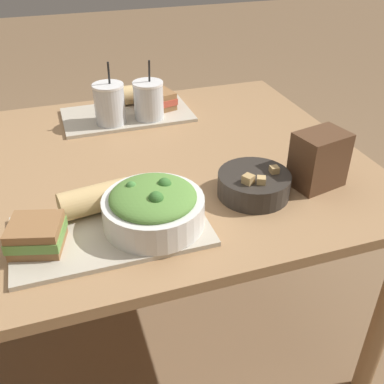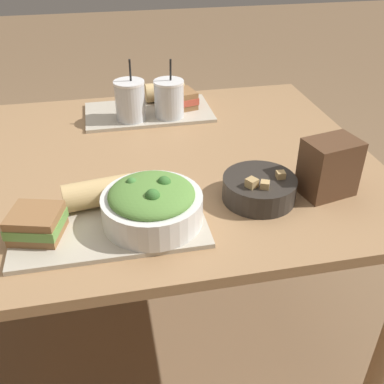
{
  "view_description": "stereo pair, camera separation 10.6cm",
  "coord_description": "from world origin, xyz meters",
  "px_view_note": "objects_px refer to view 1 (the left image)",
  "views": [
    {
      "loc": [
        -0.16,
        -1.17,
        1.4
      ],
      "look_at": [
        0.12,
        -0.32,
        0.82
      ],
      "focal_mm": 42.0,
      "sensor_mm": 36.0,
      "label": 1
    },
    {
      "loc": [
        -0.06,
        -1.19,
        1.4
      ],
      "look_at": [
        0.12,
        -0.32,
        0.82
      ],
      "focal_mm": 42.0,
      "sensor_mm": 36.0,
      "label": 2
    }
  ],
  "objects_px": {
    "sandwich_far": "(157,101)",
    "salad_bowl": "(153,206)",
    "drink_cup_red": "(149,101)",
    "chip_bag": "(319,160)",
    "baguette_far": "(142,93)",
    "soup_bowl": "(254,184)",
    "sandwich_near": "(36,235)",
    "drink_cup_dark": "(110,105)",
    "baguette_near": "(96,199)"
  },
  "relations": [
    {
      "from": "sandwich_far",
      "to": "salad_bowl",
      "type": "bearing_deg",
      "value": -119.07
    },
    {
      "from": "sandwich_far",
      "to": "drink_cup_red",
      "type": "height_order",
      "value": "drink_cup_red"
    },
    {
      "from": "chip_bag",
      "to": "baguette_far",
      "type": "bearing_deg",
      "value": 102.34
    },
    {
      "from": "salad_bowl",
      "to": "soup_bowl",
      "type": "relative_size",
      "value": 1.25
    },
    {
      "from": "baguette_far",
      "to": "drink_cup_red",
      "type": "xyz_separation_m",
      "value": [
        -0.01,
        -0.15,
        0.03
      ]
    },
    {
      "from": "sandwich_near",
      "to": "chip_bag",
      "type": "height_order",
      "value": "chip_bag"
    },
    {
      "from": "salad_bowl",
      "to": "drink_cup_dark",
      "type": "xyz_separation_m",
      "value": [
        0.0,
        0.61,
        0.01
      ]
    },
    {
      "from": "salad_bowl",
      "to": "drink_cup_dark",
      "type": "distance_m",
      "value": 0.61
    },
    {
      "from": "salad_bowl",
      "to": "sandwich_far",
      "type": "relative_size",
      "value": 1.71
    },
    {
      "from": "baguette_near",
      "to": "drink_cup_red",
      "type": "bearing_deg",
      "value": -35.34
    },
    {
      "from": "drink_cup_dark",
      "to": "baguette_near",
      "type": "bearing_deg",
      "value": -103.66
    },
    {
      "from": "sandwich_near",
      "to": "baguette_near",
      "type": "bearing_deg",
      "value": 49.22
    },
    {
      "from": "sandwich_far",
      "to": "baguette_far",
      "type": "bearing_deg",
      "value": 100.27
    },
    {
      "from": "soup_bowl",
      "to": "chip_bag",
      "type": "bearing_deg",
      "value": -1.73
    },
    {
      "from": "sandwich_near",
      "to": "baguette_near",
      "type": "height_order",
      "value": "baguette_near"
    },
    {
      "from": "sandwich_near",
      "to": "drink_cup_red",
      "type": "distance_m",
      "value": 0.73
    },
    {
      "from": "baguette_far",
      "to": "drink_cup_dark",
      "type": "distance_m",
      "value": 0.21
    },
    {
      "from": "sandwich_near",
      "to": "baguette_far",
      "type": "relative_size",
      "value": 0.94
    },
    {
      "from": "salad_bowl",
      "to": "baguette_far",
      "type": "xyz_separation_m",
      "value": [
        0.15,
        0.76,
        -0.01
      ]
    },
    {
      "from": "sandwich_far",
      "to": "chip_bag",
      "type": "xyz_separation_m",
      "value": [
        0.28,
        -0.62,
        0.03
      ]
    },
    {
      "from": "salad_bowl",
      "to": "drink_cup_red",
      "type": "bearing_deg",
      "value": 77.12
    },
    {
      "from": "salad_bowl",
      "to": "baguette_near",
      "type": "distance_m",
      "value": 0.15
    },
    {
      "from": "baguette_near",
      "to": "sandwich_far",
      "type": "relative_size",
      "value": 1.3
    },
    {
      "from": "sandwich_far",
      "to": "drink_cup_red",
      "type": "relative_size",
      "value": 0.68
    },
    {
      "from": "sandwich_far",
      "to": "drink_cup_red",
      "type": "bearing_deg",
      "value": -138.9
    },
    {
      "from": "baguette_far",
      "to": "drink_cup_red",
      "type": "bearing_deg",
      "value": 175.87
    },
    {
      "from": "sandwich_far",
      "to": "chip_bag",
      "type": "distance_m",
      "value": 0.68
    },
    {
      "from": "sandwich_near",
      "to": "baguette_far",
      "type": "height_order",
      "value": "baguette_far"
    },
    {
      "from": "sandwich_far",
      "to": "baguette_far",
      "type": "relative_size",
      "value": 0.95
    },
    {
      "from": "baguette_near",
      "to": "baguette_far",
      "type": "relative_size",
      "value": 1.23
    },
    {
      "from": "soup_bowl",
      "to": "baguette_near",
      "type": "bearing_deg",
      "value": 174.53
    },
    {
      "from": "soup_bowl",
      "to": "sandwich_far",
      "type": "distance_m",
      "value": 0.62
    },
    {
      "from": "baguette_near",
      "to": "sandwich_far",
      "type": "xyz_separation_m",
      "value": [
        0.31,
        0.58,
        -0.0
      ]
    },
    {
      "from": "sandwich_near",
      "to": "soup_bowl",
      "type": "bearing_deg",
      "value": 21.51
    },
    {
      "from": "baguette_near",
      "to": "drink_cup_dark",
      "type": "relative_size",
      "value": 0.86
    },
    {
      "from": "salad_bowl",
      "to": "sandwich_near",
      "type": "height_order",
      "value": "salad_bowl"
    },
    {
      "from": "sandwich_far",
      "to": "drink_cup_dark",
      "type": "relative_size",
      "value": 0.66
    },
    {
      "from": "drink_cup_red",
      "to": "chip_bag",
      "type": "relative_size",
      "value": 1.34
    },
    {
      "from": "baguette_far",
      "to": "drink_cup_dark",
      "type": "xyz_separation_m",
      "value": [
        -0.14,
        -0.15,
        0.03
      ]
    },
    {
      "from": "soup_bowl",
      "to": "sandwich_near",
      "type": "height_order",
      "value": "soup_bowl"
    },
    {
      "from": "sandwich_near",
      "to": "baguette_near",
      "type": "xyz_separation_m",
      "value": [
        0.14,
        0.1,
        0.0
      ]
    },
    {
      "from": "baguette_near",
      "to": "drink_cup_red",
      "type": "distance_m",
      "value": 0.58
    },
    {
      "from": "soup_bowl",
      "to": "sandwich_far",
      "type": "relative_size",
      "value": 1.37
    },
    {
      "from": "sandwich_near",
      "to": "baguette_near",
      "type": "distance_m",
      "value": 0.17
    },
    {
      "from": "salad_bowl",
      "to": "sandwich_near",
      "type": "relative_size",
      "value": 1.72
    },
    {
      "from": "soup_bowl",
      "to": "baguette_near",
      "type": "height_order",
      "value": "soup_bowl"
    },
    {
      "from": "salad_bowl",
      "to": "sandwich_near",
      "type": "xyz_separation_m",
      "value": [
        -0.26,
        -0.0,
        -0.02
      ]
    },
    {
      "from": "salad_bowl",
      "to": "sandwich_far",
      "type": "xyz_separation_m",
      "value": [
        0.18,
        0.67,
        -0.02
      ]
    },
    {
      "from": "sandwich_far",
      "to": "soup_bowl",
      "type": "bearing_deg",
      "value": -94.5
    },
    {
      "from": "baguette_near",
      "to": "chip_bag",
      "type": "height_order",
      "value": "chip_bag"
    }
  ]
}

